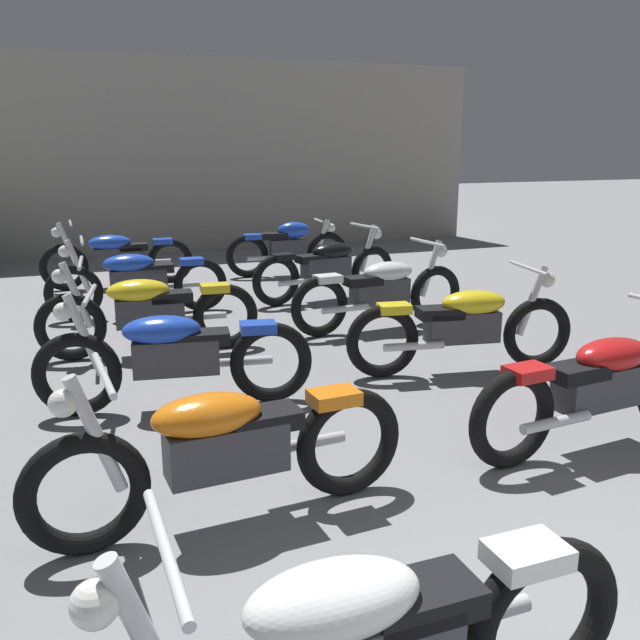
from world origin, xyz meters
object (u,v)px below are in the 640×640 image
object	(u,v)px
motorcycle_left_row_5	(117,256)
motorcycle_right_row_4	(327,266)
motorcycle_right_row_1	(601,384)
motorcycle_right_row_2	(464,325)
motorcycle_left_row_4	(137,279)
motorcycle_right_row_5	(288,247)
motorcycle_left_row_3	(148,310)
motorcycle_left_row_2	(174,354)
motorcycle_left_row_1	(224,447)
motorcycle_right_row_3	(381,290)

from	to	relation	value
motorcycle_left_row_5	motorcycle_right_row_4	bearing A→B (deg)	-36.20
motorcycle_right_row_1	motorcycle_right_row_2	bearing A→B (deg)	90.59
motorcycle_left_row_5	motorcycle_right_row_4	size ratio (longest dim) A/B	1.01
motorcycle_right_row_2	motorcycle_right_row_4	distance (m)	3.26
motorcycle_left_row_4	motorcycle_right_row_1	bearing A→B (deg)	-62.63
motorcycle_left_row_5	motorcycle_right_row_5	distance (m)	2.62
motorcycle_left_row_3	motorcycle_left_row_4	world-z (taller)	same
motorcycle_left_row_2	motorcycle_left_row_3	xyz separation A→B (m)	(-0.00, 1.56, 0.00)
motorcycle_right_row_1	motorcycle_right_row_5	world-z (taller)	motorcycle_right_row_1
motorcycle_right_row_2	motorcycle_right_row_5	world-z (taller)	motorcycle_right_row_2
motorcycle_right_row_1	motorcycle_right_row_2	distance (m)	1.70
motorcycle_left_row_1	motorcycle_left_row_4	world-z (taller)	same
motorcycle_left_row_5	motorcycle_right_row_4	world-z (taller)	same
motorcycle_left_row_3	motorcycle_right_row_1	world-z (taller)	same
motorcycle_right_row_2	motorcycle_left_row_4	bearing A→B (deg)	128.11
motorcycle_right_row_5	motorcycle_left_row_5	bearing A→B (deg)	179.19
motorcycle_left_row_5	motorcycle_right_row_1	bearing A→B (deg)	-68.90
motorcycle_left_row_1	motorcycle_right_row_3	bearing A→B (deg)	52.79
motorcycle_left_row_2	motorcycle_right_row_1	xyz separation A→B (m)	(2.63, -1.73, 0.00)
motorcycle_left_row_5	motorcycle_right_row_4	xyz separation A→B (m)	(2.56, -1.87, 0.00)
motorcycle_left_row_1	motorcycle_left_row_3	size ratio (longest dim) A/B	1.00
motorcycle_left_row_5	motorcycle_right_row_1	xyz separation A→B (m)	(2.64, -6.83, 0.00)
motorcycle_left_row_1	motorcycle_left_row_2	world-z (taller)	same
motorcycle_left_row_3	motorcycle_right_row_5	size ratio (longest dim) A/B	1.10
motorcycle_left_row_1	motorcycle_right_row_3	size ratio (longest dim) A/B	1.00
motorcycle_left_row_2	motorcycle_left_row_4	xyz separation A→B (m)	(0.07, 3.21, 0.00)
motorcycle_left_row_1	motorcycle_left_row_5	bearing A→B (deg)	89.91
motorcycle_right_row_5	motorcycle_left_row_1	bearing A→B (deg)	-110.96
motorcycle_left_row_1	motorcycle_right_row_4	bearing A→B (deg)	62.94
motorcycle_left_row_2	motorcycle_right_row_1	bearing A→B (deg)	-33.39
motorcycle_left_row_2	motorcycle_right_row_4	distance (m)	4.11
motorcycle_left_row_4	motorcycle_right_row_4	bearing A→B (deg)	0.48
motorcycle_left_row_5	motorcycle_right_row_2	xyz separation A→B (m)	(2.62, -5.13, 0.00)
motorcycle_right_row_1	motorcycle_right_row_4	distance (m)	4.96
motorcycle_left_row_1	motorcycle_right_row_2	distance (m)	3.17
motorcycle_left_row_5	motorcycle_left_row_2	bearing A→B (deg)	-89.91
motorcycle_left_row_4	motorcycle_left_row_5	world-z (taller)	same
motorcycle_left_row_2	motorcycle_right_row_4	bearing A→B (deg)	51.72
motorcycle_right_row_3	motorcycle_left_row_3	bearing A→B (deg)	-178.89
motorcycle_right_row_3	motorcycle_left_row_2	bearing A→B (deg)	-147.90
motorcycle_left_row_4	motorcycle_left_row_5	distance (m)	1.89
motorcycle_left_row_1	motorcycle_left_row_3	bearing A→B (deg)	89.74
motorcycle_left_row_3	motorcycle_right_row_3	world-z (taller)	same
motorcycle_right_row_1	motorcycle_right_row_5	size ratio (longest dim) A/B	1.10
motorcycle_left_row_3	motorcycle_right_row_5	distance (m)	4.37
motorcycle_left_row_3	motorcycle_right_row_4	size ratio (longest dim) A/B	1.01
motorcycle_left_row_1	motorcycle_right_row_1	size ratio (longest dim) A/B	1.00
motorcycle_right_row_1	motorcycle_right_row_2	world-z (taller)	same
motorcycle_left_row_2	motorcycle_right_row_2	world-z (taller)	same
motorcycle_left_row_5	motorcycle_right_row_1	world-z (taller)	same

